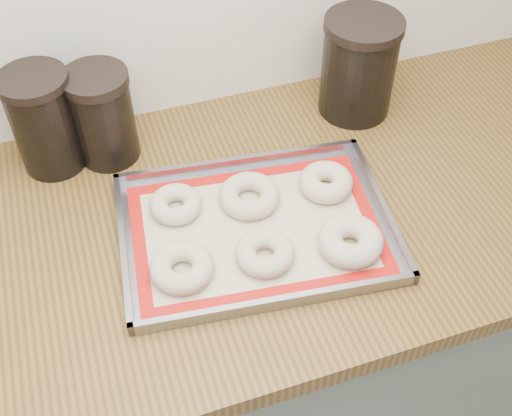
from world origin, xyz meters
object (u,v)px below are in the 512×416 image
object	(u,v)px
baking_tray	(256,229)
canister_right	(359,66)
canister_left	(44,121)
bagel_front_right	(350,241)
bagel_front_left	(182,267)
bagel_back_mid	(249,196)
bagel_back_left	(176,204)
canister_mid	(103,116)
bagel_front_mid	(265,253)
bagel_back_right	(326,182)

from	to	relation	value
baking_tray	canister_right	xyz separation A→B (m)	(0.30, 0.26, 0.10)
canister_left	bagel_front_right	bearing A→B (deg)	-40.68
bagel_front_left	bagel_back_mid	xyz separation A→B (m)	(0.15, 0.12, -0.00)
baking_tray	bagel_back_left	size ratio (longest dim) A/B	5.40
bagel_front_right	bagel_front_left	bearing A→B (deg)	172.19
bagel_back_left	canister_left	world-z (taller)	canister_left
bagel_front_right	canister_mid	world-z (taller)	canister_mid
bagel_front_mid	canister_mid	size ratio (longest dim) A/B	0.53
bagel_front_right	canister_right	xyz separation A→B (m)	(0.16, 0.34, 0.08)
bagel_front_mid	bagel_front_left	bearing A→B (deg)	174.15
bagel_front_left	bagel_back_mid	bearing A→B (deg)	37.53
bagel_back_left	canister_right	distance (m)	0.46
canister_right	canister_left	bearing A→B (deg)	176.95
bagel_back_left	canister_mid	xyz separation A→B (m)	(-0.08, 0.19, 0.07)
bagel_front_mid	bagel_back_right	size ratio (longest dim) A/B	1.01
bagel_back_mid	bagel_front_left	bearing A→B (deg)	-142.47
baking_tray	bagel_back_mid	bearing A→B (deg)	81.82
bagel_front_right	bagel_back_right	xyz separation A→B (m)	(0.02, 0.14, -0.00)
bagel_back_right	canister_right	xyz separation A→B (m)	(0.15, 0.20, 0.08)
canister_right	bagel_front_left	bearing A→B (deg)	-145.12
canister_mid	bagel_front_left	bearing A→B (deg)	-79.61
bagel_back_left	canister_left	xyz separation A→B (m)	(-0.19, 0.20, 0.08)
canister_mid	canister_right	xyz separation A→B (m)	(0.50, -0.02, 0.01)
bagel_front_right	canister_mid	distance (m)	0.50
bagel_back_left	canister_mid	distance (m)	0.22
baking_tray	canister_left	size ratio (longest dim) A/B	2.52
baking_tray	canister_right	size ratio (longest dim) A/B	2.42
baking_tray	bagel_back_mid	size ratio (longest dim) A/B	4.60
bagel_back_mid	baking_tray	bearing A→B (deg)	-98.18
bagel_front_right	canister_left	xyz separation A→B (m)	(-0.44, 0.38, 0.07)
bagel_front_left	bagel_back_right	size ratio (longest dim) A/B	1.07
bagel_front_right	bagel_back_mid	world-z (taller)	bagel_front_right
bagel_front_left	bagel_back_left	size ratio (longest dim) A/B	1.13
bagel_back_mid	canister_left	bearing A→B (deg)	144.62
canister_right	canister_mid	bearing A→B (deg)	177.57
bagel_front_right	canister_left	world-z (taller)	canister_left
bagel_front_left	bagel_front_right	world-z (taller)	bagel_front_right
bagel_front_left	bagel_front_mid	distance (m)	0.14
bagel_back_right	canister_mid	xyz separation A→B (m)	(-0.35, 0.23, 0.07)
baking_tray	bagel_back_right	xyz separation A→B (m)	(0.15, 0.05, 0.02)
canister_mid	bagel_back_right	bearing A→B (deg)	-32.60
bagel_back_mid	bagel_back_right	size ratio (longest dim) A/B	1.11
baking_tray	canister_right	world-z (taller)	canister_right
bagel_front_mid	canister_right	bearing A→B (deg)	46.49
bagel_front_mid	canister_right	size ratio (longest dim) A/B	0.48
bagel_front_left	bagel_back_mid	world-z (taller)	bagel_front_left
baking_tray	bagel_back_right	world-z (taller)	bagel_back_right
bagel_front_mid	bagel_back_left	distance (m)	0.19
bagel_front_right	bagel_back_left	bearing A→B (deg)	145.14
bagel_front_left	bagel_front_mid	bearing A→B (deg)	-5.85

